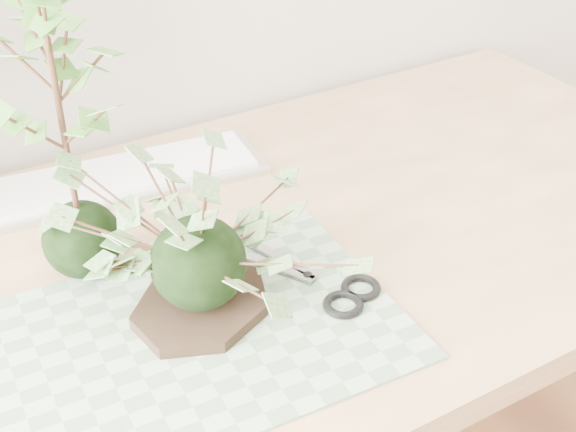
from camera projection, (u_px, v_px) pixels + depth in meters
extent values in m
cube|color=tan|center=(208.00, 275.00, 1.03)|extent=(1.60, 0.70, 0.04)
cube|color=tan|center=(464.00, 231.00, 1.75)|extent=(0.06, 0.06, 0.70)
cube|color=slate|center=(184.00, 338.00, 0.89)|extent=(0.50, 0.35, 0.00)
cylinder|color=black|center=(202.00, 306.00, 0.93)|extent=(0.24, 0.24, 0.01)
sphere|color=black|center=(199.00, 263.00, 0.89)|extent=(0.11, 0.11, 0.11)
sphere|color=black|center=(82.00, 239.00, 0.97)|extent=(0.10, 0.10, 0.10)
cylinder|color=#3F2517|center=(64.00, 138.00, 0.89)|extent=(0.01, 0.01, 0.24)
cube|color=#BDBDBD|center=(109.00, 182.00, 1.17)|extent=(0.47, 0.19, 0.01)
cube|color=white|center=(108.00, 177.00, 1.16)|extent=(0.44, 0.16, 0.01)
cube|color=gray|center=(284.00, 258.00, 1.01)|extent=(0.07, 0.11, 0.00)
cube|color=gray|center=(296.00, 253.00, 1.02)|extent=(0.05, 0.12, 0.00)
torus|color=black|center=(325.00, 309.00, 0.93)|extent=(0.06, 0.06, 0.01)
torus|color=black|center=(353.00, 298.00, 0.94)|extent=(0.06, 0.06, 0.01)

